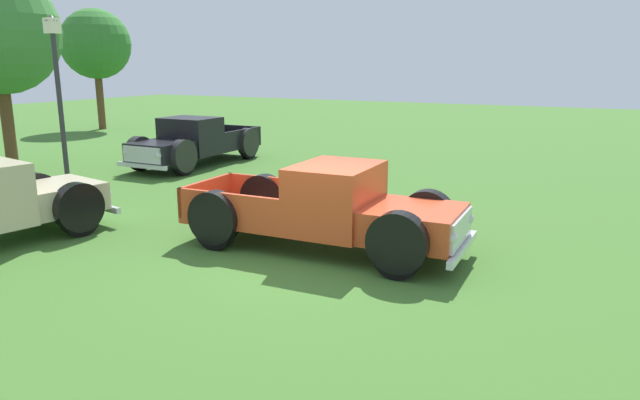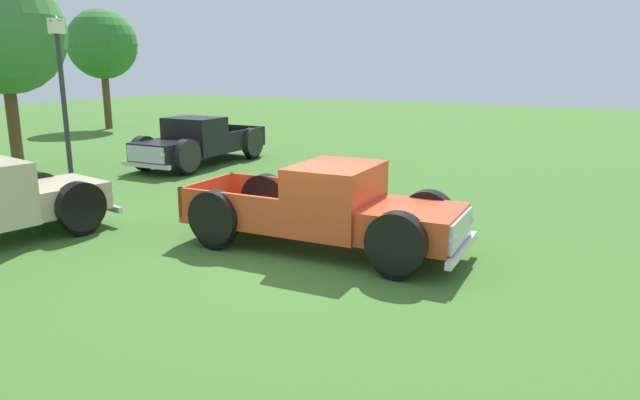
{
  "view_description": "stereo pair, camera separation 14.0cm",
  "coord_description": "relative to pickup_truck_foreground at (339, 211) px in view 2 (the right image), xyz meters",
  "views": [
    {
      "loc": [
        -8.07,
        -4.47,
        3.28
      ],
      "look_at": [
        0.8,
        0.17,
        0.9
      ],
      "focal_mm": 32.37,
      "sensor_mm": 36.0,
      "label": 1
    },
    {
      "loc": [
        -8.0,
        -4.59,
        3.28
      ],
      "look_at": [
        0.8,
        0.17,
        0.9
      ],
      "focal_mm": 32.37,
      "sensor_mm": 36.0,
      "label": 2
    }
  ],
  "objects": [
    {
      "name": "pickup_truck_behind_right",
      "position": [
        5.64,
        8.09,
        0.01
      ],
      "size": [
        5.18,
        2.07,
        1.58
      ],
      "color": "black",
      "rests_on": "ground_plane"
    },
    {
      "name": "pickup_truck_foreground",
      "position": [
        0.0,
        0.0,
        0.0
      ],
      "size": [
        2.17,
        5.18,
        1.56
      ],
      "color": "#D14723",
      "rests_on": "ground_plane"
    },
    {
      "name": "lamp_post_near",
      "position": [
        0.81,
        7.99,
        1.56
      ],
      "size": [
        0.36,
        0.36,
        4.39
      ],
      "color": "#2D2D33",
      "rests_on": "ground_plane"
    },
    {
      "name": "ground_plane",
      "position": [
        -0.81,
        0.2,
        -0.75
      ],
      "size": [
        80.0,
        80.0,
        0.0
      ],
      "primitive_type": "plane",
      "color": "#3D6B28"
    },
    {
      "name": "oak_tree_center",
      "position": [
        12.15,
        19.31,
        3.44
      ],
      "size": [
        3.42,
        3.42,
        5.92
      ],
      "color": "brown",
      "rests_on": "ground_plane"
    },
    {
      "name": "oak_tree_west",
      "position": [
        2.36,
        12.41,
        3.4
      ],
      "size": [
        3.64,
        3.64,
        5.99
      ],
      "color": "brown",
      "rests_on": "ground_plane"
    }
  ]
}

